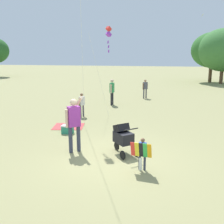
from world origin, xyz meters
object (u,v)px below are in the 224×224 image
(person_adult_flyer, at_px, (74,120))
(person_couple_left, at_px, (82,103))
(kite_orange_delta, at_px, (108,33))
(cooler_box, at_px, (68,129))
(picnic_blanket, at_px, (69,126))
(person_kid_running, at_px, (145,87))
(stroller, at_px, (123,136))
(person_back_turned, at_px, (112,90))
(child_with_butterfly_kite, at_px, (142,151))

(person_adult_flyer, relative_size, person_couple_left, 1.53)
(kite_orange_delta, relative_size, cooler_box, 10.04)
(person_couple_left, bearing_deg, picnic_blanket, -90.47)
(kite_orange_delta, xyz_separation_m, person_couple_left, (-1.34, -0.35, -3.47))
(person_kid_running, bearing_deg, person_adult_flyer, -97.58)
(stroller, height_order, person_couple_left, person_couple_left)
(person_back_turned, relative_size, cooler_box, 3.65)
(person_adult_flyer, height_order, stroller, person_adult_flyer)
(cooler_box, bearing_deg, person_couple_left, 96.06)
(person_adult_flyer, bearing_deg, person_back_turned, 92.60)
(person_adult_flyer, relative_size, picnic_blanket, 1.43)
(person_kid_running, height_order, person_back_turned, person_back_turned)
(person_adult_flyer, bearing_deg, person_couple_left, 104.87)
(person_adult_flyer, bearing_deg, kite_orange_delta, 89.38)
(person_couple_left, height_order, person_kid_running, person_kid_running)
(stroller, xyz_separation_m, picnic_blanket, (-2.91, 2.75, -0.60))
(stroller, height_order, picnic_blanket, stroller)
(person_kid_running, bearing_deg, cooler_box, -104.87)
(person_couple_left, relative_size, person_back_turned, 0.75)
(person_kid_running, distance_m, person_back_turned, 3.48)
(child_with_butterfly_kite, distance_m, person_couple_left, 6.86)
(cooler_box, bearing_deg, stroller, -34.58)
(child_with_butterfly_kite, xyz_separation_m, person_back_turned, (-2.70, 9.22, 0.40))
(person_adult_flyer, relative_size, person_kid_running, 1.36)
(stroller, xyz_separation_m, person_kid_running, (-0.12, 11.03, 0.20))
(child_with_butterfly_kite, relative_size, picnic_blanket, 0.71)
(person_adult_flyer, height_order, kite_orange_delta, kite_orange_delta)
(person_adult_flyer, bearing_deg, cooler_box, 117.05)
(picnic_blanket, bearing_deg, person_adult_flyer, -65.73)
(picnic_blanket, bearing_deg, child_with_butterfly_kite, -47.03)
(person_adult_flyer, xyz_separation_m, person_couple_left, (-1.28, 4.83, -0.36))
(person_adult_flyer, bearing_deg, person_kid_running, 82.42)
(kite_orange_delta, relative_size, picnic_blanket, 3.43)
(person_adult_flyer, relative_size, person_back_turned, 1.15)
(child_with_butterfly_kite, bearing_deg, stroller, 122.28)
(person_adult_flyer, xyz_separation_m, stroller, (1.61, 0.13, -0.48))
(child_with_butterfly_kite, relative_size, stroller, 0.91)
(person_kid_running, bearing_deg, picnic_blanket, -108.59)
(person_kid_running, bearing_deg, kite_orange_delta, -103.44)
(person_adult_flyer, distance_m, person_kid_running, 11.25)
(person_adult_flyer, distance_m, picnic_blanket, 3.34)
(person_couple_left, bearing_deg, cooler_box, -83.94)
(stroller, bearing_deg, cooler_box, 145.42)
(person_adult_flyer, distance_m, kite_orange_delta, 6.04)
(person_back_turned, xyz_separation_m, cooler_box, (-0.60, -6.31, -0.79))
(child_with_butterfly_kite, height_order, kite_orange_delta, kite_orange_delta)
(stroller, distance_m, kite_orange_delta, 6.39)
(person_couple_left, height_order, picnic_blanket, person_couple_left)
(person_adult_flyer, distance_m, person_back_turned, 8.22)
(kite_orange_delta, height_order, picnic_blanket, kite_orange_delta)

